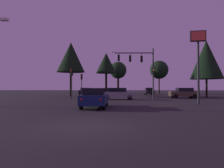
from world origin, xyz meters
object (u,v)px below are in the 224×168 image
traffic_light_corner_right (153,76)px  traffic_light_corner_left (82,81)px  car_crossing_right (118,93)px  store_sign_illuminated (198,50)px  tree_right_cluster (71,57)px  traffic_light_median (72,78)px  tree_behind_sign (159,70)px  car_nearside_lane (95,97)px  traffic_signal_mast_arm (140,64)px  tree_lot_edge (206,60)px  tree_left_far (118,70)px  tree_center_horizon (106,63)px  car_far_lane (85,91)px  car_parked_lot (149,91)px  car_crossing_left (184,93)px

traffic_light_corner_right → traffic_light_corner_left: bearing=145.0°
car_crossing_right → store_sign_illuminated: 11.28m
car_crossing_right → tree_right_cluster: 13.68m
traffic_light_median → store_sign_illuminated: (13.54, -6.23, 2.17)m
traffic_light_corner_right → tree_behind_sign: 26.81m
tree_behind_sign → car_nearside_lane: bearing=-107.4°
store_sign_illuminated → tree_right_cluster: 22.79m
traffic_light_corner_right → tree_right_cluster: tree_right_cluster is taller
traffic_light_median → traffic_signal_mast_arm: bearing=18.2°
tree_behind_sign → tree_lot_edge: size_ratio=0.90×
tree_left_far → tree_center_horizon: tree_center_horizon is taller
traffic_light_corner_right → tree_lot_edge: size_ratio=0.44×
traffic_light_median → car_far_lane: size_ratio=0.88×
tree_left_far → tree_lot_edge: bearing=-47.8°
traffic_signal_mast_arm → car_parked_lot: 15.73m
car_crossing_left → tree_center_horizon: size_ratio=0.51×
car_parked_lot → tree_left_far: tree_left_far is taller
traffic_light_corner_left → car_parked_lot: 16.69m
traffic_signal_mast_arm → car_crossing_right: size_ratio=1.53×
tree_left_far → tree_lot_edge: tree_lot_edge is taller
car_nearside_lane → store_sign_illuminated: 10.60m
car_nearside_lane → tree_right_cluster: size_ratio=0.49×
car_crossing_left → store_sign_illuminated: bearing=-99.4°
tree_behind_sign → tree_lot_edge: tree_lot_edge is taller
car_crossing_left → tree_behind_sign: size_ratio=0.50×
traffic_signal_mast_arm → car_nearside_lane: bearing=-109.3°
traffic_light_corner_left → store_sign_illuminated: (13.61, -12.60, 2.33)m
car_crossing_left → tree_center_horizon: 15.23m
car_crossing_left → car_far_lane: bearing=146.1°
store_sign_illuminated → car_nearside_lane: bearing=-159.0°
car_crossing_left → tree_right_cluster: size_ratio=0.43×
car_nearside_lane → traffic_light_corner_left: bearing=105.7°
traffic_light_corner_left → car_far_lane: size_ratio=0.83×
store_sign_illuminated → tree_behind_sign: size_ratio=0.82×
car_parked_lot → traffic_light_corner_right: bearing=-95.2°
traffic_light_corner_right → tree_left_far: 25.52m
traffic_light_corner_right → car_parked_lot: size_ratio=0.87×
tree_center_horizon → traffic_light_corner_right: bearing=-62.1°
tree_right_cluster → tree_lot_edge: 22.69m
car_nearside_lane → car_crossing_right: size_ratio=1.03×
store_sign_illuminated → car_crossing_left: bearing=80.6°
store_sign_illuminated → tree_left_far: size_ratio=0.86×
tree_center_horizon → tree_lot_edge: 17.15m
traffic_light_corner_left → car_far_lane: (-1.19, 9.26, -1.88)m
traffic_light_corner_left → car_crossing_right: 8.30m
car_crossing_left → car_far_lane: size_ratio=0.91×
traffic_light_corner_left → car_crossing_left: (15.39, -1.89, -1.88)m
tree_center_horizon → tree_right_cluster: bearing=-156.9°
traffic_light_corner_left → car_far_lane: 9.53m
traffic_light_corner_left → tree_left_far: tree_left_far is taller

